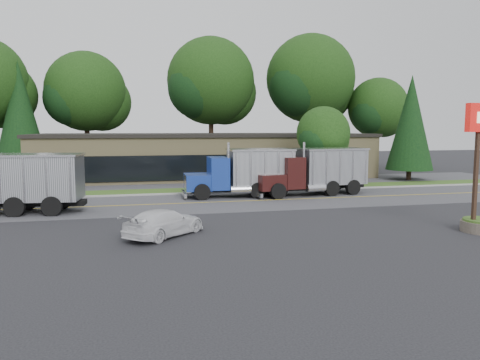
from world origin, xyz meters
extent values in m
plane|color=#313135|center=(0.00, 0.00, 0.00)|extent=(140.00, 140.00, 0.00)
cube|color=#5E5E63|center=(0.00, 9.00, 0.00)|extent=(60.00, 8.00, 0.02)
cube|color=gold|center=(0.00, 9.00, 0.00)|extent=(60.00, 0.12, 0.01)
cube|color=#9E9E99|center=(0.00, 13.20, 0.00)|extent=(60.00, 0.30, 0.12)
cube|color=#3B6020|center=(0.00, 15.00, 0.00)|extent=(60.00, 3.40, 0.03)
cube|color=#5E5E63|center=(0.00, 20.00, 0.00)|extent=(60.00, 7.00, 0.02)
cube|color=tan|center=(2.00, 26.00, 2.00)|extent=(32.00, 12.00, 4.00)
cube|color=#332116|center=(10.00, -2.50, 2.60)|extent=(0.16, 0.16, 5.00)
sphere|color=black|center=(-18.25, 33.16, 8.30)|extent=(6.99, 6.99, 6.99)
cylinder|color=#382619|center=(-10.00, 34.00, 2.39)|extent=(0.56, 0.56, 4.78)
sphere|color=black|center=(-10.00, 34.00, 8.87)|extent=(8.73, 8.73, 8.73)
sphere|color=black|center=(-8.36, 35.09, 7.78)|extent=(6.55, 6.55, 6.55)
sphere|color=black|center=(-11.36, 33.18, 8.05)|extent=(6.01, 6.01, 6.01)
cylinder|color=#382619|center=(4.00, 34.00, 2.78)|extent=(0.56, 0.56, 5.56)
sphere|color=black|center=(4.00, 34.00, 10.33)|extent=(10.17, 10.17, 10.17)
sphere|color=black|center=(5.91, 35.27, 9.06)|extent=(7.63, 7.63, 7.63)
sphere|color=black|center=(2.41, 33.05, 9.38)|extent=(6.99, 6.99, 6.99)
cylinder|color=#382619|center=(16.00, 33.00, 2.90)|extent=(0.56, 0.56, 5.80)
sphere|color=black|center=(16.00, 33.00, 10.78)|extent=(10.61, 10.61, 10.61)
sphere|color=black|center=(17.99, 34.33, 9.45)|extent=(7.96, 7.96, 7.96)
sphere|color=black|center=(14.34, 32.01, 9.78)|extent=(7.29, 7.29, 7.29)
cylinder|color=#382619|center=(24.00, 31.00, 1.97)|extent=(0.56, 0.56, 3.94)
sphere|color=black|center=(24.00, 31.00, 7.31)|extent=(7.20, 7.20, 7.20)
sphere|color=black|center=(25.35, 31.90, 6.41)|extent=(5.40, 5.40, 5.40)
sphere|color=black|center=(22.87, 30.32, 6.64)|extent=(4.95, 4.95, 4.95)
cylinder|color=#382619|center=(-16.00, 30.00, 0.50)|extent=(0.44, 0.44, 1.00)
cone|color=black|center=(-16.00, 30.00, 6.32)|extent=(5.05, 5.05, 10.34)
cylinder|color=#382619|center=(20.00, 18.00, 0.50)|extent=(0.44, 0.44, 1.00)
cone|color=black|center=(20.00, 18.00, 5.35)|extent=(4.28, 4.28, 8.75)
cylinder|color=#382619|center=(10.00, 15.00, 1.19)|extent=(0.56, 0.56, 2.39)
sphere|color=black|center=(10.00, 15.00, 4.43)|extent=(4.36, 4.36, 4.36)
sphere|color=black|center=(10.82, 15.55, 3.89)|extent=(3.27, 3.27, 3.27)
sphere|color=black|center=(9.32, 14.59, 4.02)|extent=(3.00, 3.00, 3.00)
cube|color=black|center=(-12.49, 7.73, 0.57)|extent=(9.05, 2.03, 0.28)
cube|color=silver|center=(-10.94, 7.55, 2.02)|extent=(5.63, 3.11, 2.50)
cube|color=silver|center=(-10.94, 7.55, 3.32)|extent=(5.80, 3.27, 0.12)
cylinder|color=black|center=(-10.42, 8.65, 0.57)|extent=(1.13, 0.48, 1.10)
cylinder|color=black|center=(-10.68, 6.36, 0.57)|extent=(1.13, 0.48, 1.10)
cube|color=black|center=(2.27, 11.10, 0.57)|extent=(7.36, 1.19, 0.28)
cube|color=navy|center=(-0.92, 11.18, 1.12)|extent=(1.81, 2.34, 1.10)
cube|color=navy|center=(0.51, 11.15, 1.72)|extent=(1.34, 2.43, 2.20)
cube|color=black|center=(-0.05, 11.16, 2.12)|extent=(0.11, 2.10, 0.90)
cube|color=silver|center=(3.54, 11.07, 2.02)|extent=(4.45, 2.61, 2.50)
cube|color=silver|center=(3.54, 11.07, 3.32)|extent=(4.60, 2.77, 0.12)
cylinder|color=black|center=(-0.74, 12.33, 0.57)|extent=(1.11, 0.38, 1.10)
cylinder|color=black|center=(-0.79, 10.03, 0.57)|extent=(1.11, 0.38, 1.10)
cylinder|color=black|center=(3.89, 12.21, 0.57)|extent=(1.11, 0.38, 1.10)
cylinder|color=black|center=(3.83, 9.91, 0.57)|extent=(1.11, 0.38, 1.10)
cube|color=black|center=(7.47, 10.82, 0.57)|extent=(8.20, 2.08, 0.28)
cube|color=#331211|center=(3.96, 10.35, 1.12)|extent=(2.24, 2.54, 1.10)
cube|color=#331211|center=(5.54, 10.56, 1.72)|extent=(1.72, 2.57, 2.20)
cube|color=black|center=(4.92, 10.48, 2.12)|extent=(0.34, 2.09, 0.90)
cube|color=silver|center=(8.87, 11.01, 2.02)|extent=(5.16, 3.13, 2.50)
cube|color=silver|center=(8.87, 11.01, 3.32)|extent=(5.33, 3.30, 0.12)
cylinder|color=black|center=(3.98, 11.51, 0.57)|extent=(1.14, 0.49, 1.10)
cylinder|color=black|center=(4.29, 9.23, 0.57)|extent=(1.14, 0.49, 1.10)
cylinder|color=black|center=(9.07, 12.20, 0.57)|extent=(1.14, 0.49, 1.10)
cylinder|color=black|center=(9.37, 9.92, 0.57)|extent=(1.14, 0.49, 1.10)
imported|color=silver|center=(-4.05, 0.02, 0.61)|extent=(4.22, 4.17, 1.22)
camera|label=1|loc=(-5.50, -20.79, 4.81)|focal=35.00mm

